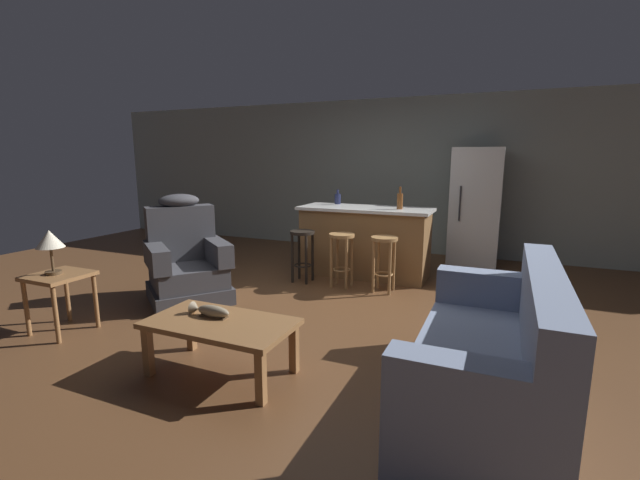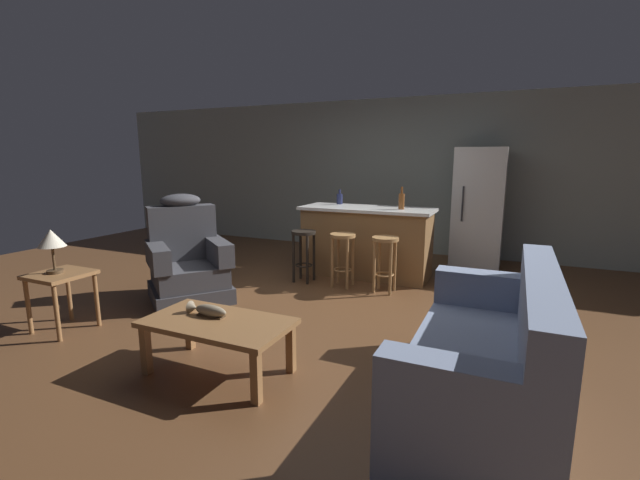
# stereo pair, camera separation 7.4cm
# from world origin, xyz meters

# --- Properties ---
(ground_plane) EXTENTS (12.00, 12.00, 0.00)m
(ground_plane) POSITION_xyz_m (0.00, 0.00, 0.00)
(ground_plane) COLOR brown
(back_wall) EXTENTS (12.00, 0.05, 2.60)m
(back_wall) POSITION_xyz_m (0.00, 3.12, 1.30)
(back_wall) COLOR #939E93
(back_wall) RESTS_ON ground_plane
(coffee_table) EXTENTS (1.10, 0.60, 0.42)m
(coffee_table) POSITION_xyz_m (-0.13, -1.74, 0.36)
(coffee_table) COLOR olive
(coffee_table) RESTS_ON ground_plane
(fish_figurine) EXTENTS (0.34, 0.10, 0.10)m
(fish_figurine) POSITION_xyz_m (-0.26, -1.70, 0.46)
(fish_figurine) COLOR #4C3823
(fish_figurine) RESTS_ON coffee_table
(couch) EXTENTS (0.84, 1.90, 0.94)m
(couch) POSITION_xyz_m (1.75, -1.42, 0.34)
(couch) COLOR #8493B2
(couch) RESTS_ON ground_plane
(recliner_near_lamp) EXTENTS (1.18, 1.18, 1.20)m
(recliner_near_lamp) POSITION_xyz_m (-1.57, -0.44, 0.42)
(recliner_near_lamp) COLOR #3D3D42
(recliner_near_lamp) RESTS_ON ground_plane
(end_table) EXTENTS (0.48, 0.48, 0.56)m
(end_table) POSITION_xyz_m (-1.98, -1.68, 0.46)
(end_table) COLOR olive
(end_table) RESTS_ON ground_plane
(table_lamp) EXTENTS (0.24, 0.24, 0.41)m
(table_lamp) POSITION_xyz_m (-2.01, -1.70, 0.87)
(table_lamp) COLOR #4C3823
(table_lamp) RESTS_ON end_table
(kitchen_island) EXTENTS (1.80, 0.70, 0.95)m
(kitchen_island) POSITION_xyz_m (0.00, 1.35, 0.48)
(kitchen_island) COLOR olive
(kitchen_island) RESTS_ON ground_plane
(bar_stool_left) EXTENTS (0.32, 0.32, 0.68)m
(bar_stool_left) POSITION_xyz_m (-0.65, 0.72, 0.47)
(bar_stool_left) COLOR black
(bar_stool_left) RESTS_ON ground_plane
(bar_stool_middle) EXTENTS (0.32, 0.32, 0.68)m
(bar_stool_middle) POSITION_xyz_m (-0.10, 0.72, 0.47)
(bar_stool_middle) COLOR #A87A47
(bar_stool_middle) RESTS_ON ground_plane
(bar_stool_right) EXTENTS (0.32, 0.32, 0.68)m
(bar_stool_right) POSITION_xyz_m (0.45, 0.72, 0.47)
(bar_stool_right) COLOR #A87A47
(bar_stool_right) RESTS_ON ground_plane
(refrigerator) EXTENTS (0.70, 0.69, 1.76)m
(refrigerator) POSITION_xyz_m (1.34, 2.55, 0.88)
(refrigerator) COLOR white
(refrigerator) RESTS_ON ground_plane
(bottle_tall_green) EXTENTS (0.08, 0.08, 0.29)m
(bottle_tall_green) POSITION_xyz_m (0.47, 1.33, 1.06)
(bottle_tall_green) COLOR brown
(bottle_tall_green) RESTS_ON kitchen_island
(bottle_short_amber) EXTENTS (0.09, 0.09, 0.21)m
(bottle_short_amber) POSITION_xyz_m (-0.50, 1.60, 1.03)
(bottle_short_amber) COLOR #23284C
(bottle_short_amber) RESTS_ON kitchen_island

